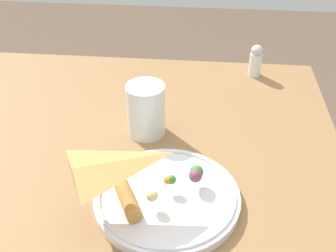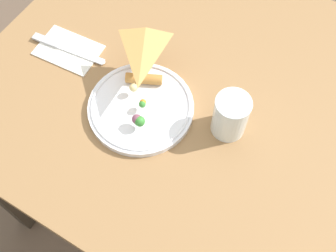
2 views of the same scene
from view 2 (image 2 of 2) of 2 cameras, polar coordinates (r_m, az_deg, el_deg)
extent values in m
plane|color=brown|center=(1.69, 1.18, -8.77)|extent=(6.00, 6.00, 0.00)
cube|color=olive|center=(1.02, 1.94, 5.37)|extent=(0.95, 0.87, 0.03)
cube|color=#382D23|center=(1.66, -4.68, 14.02)|extent=(0.06, 0.06, 0.73)
cylinder|color=white|center=(0.96, -3.68, 2.48)|extent=(0.24, 0.24, 0.02)
torus|color=white|center=(0.95, -3.72, 2.77)|extent=(0.23, 0.23, 0.01)
pyramid|color=tan|center=(0.94, -3.82, 2.51)|extent=(0.15, 0.18, 0.02)
cylinder|color=#C68942|center=(0.98, -3.29, 6.41)|extent=(0.09, 0.06, 0.02)
sphere|color=orange|center=(0.93, -3.41, 3.23)|extent=(0.01, 0.01, 0.01)
sphere|color=#388433|center=(0.90, -3.84, 0.63)|extent=(0.02, 0.02, 0.02)
sphere|color=#7A4256|center=(0.91, -4.25, 0.92)|extent=(0.02, 0.02, 0.02)
sphere|color=#388433|center=(0.93, -3.51, 2.96)|extent=(0.02, 0.02, 0.02)
sphere|color=#EFDB93|center=(0.95, -4.70, 5.21)|extent=(0.02, 0.02, 0.02)
cylinder|color=white|center=(0.91, 8.46, 1.39)|extent=(0.08, 0.08, 0.11)
cylinder|color=white|center=(0.92, 8.34, 0.92)|extent=(0.07, 0.07, 0.08)
torus|color=white|center=(0.86, 8.91, 3.10)|extent=(0.08, 0.08, 0.00)
cube|color=white|center=(1.09, -13.32, 9.97)|extent=(0.16, 0.12, 0.00)
cube|color=#B2B2B7|center=(1.11, -16.10, 11.05)|extent=(0.08, 0.03, 0.01)
cube|color=silver|center=(1.07, -11.64, 9.52)|extent=(0.12, 0.03, 0.00)
ellipsoid|color=silver|center=(1.05, -9.01, 8.61)|extent=(0.02, 0.02, 0.00)
camera|label=1|loc=(0.93, -39.53, 30.11)|focal=45.00mm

